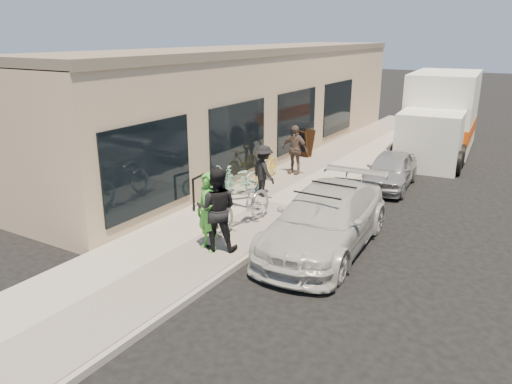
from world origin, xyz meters
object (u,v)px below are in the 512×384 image
at_px(sedan_silver, 390,170).
at_px(sedan_white, 325,220).
at_px(bystander_a, 264,171).
at_px(cruiser_bike_c, 266,165).
at_px(cruiser_bike_a, 227,183).
at_px(woman_rider, 208,212).
at_px(cruiser_bike_b, 237,180).
at_px(sandwich_board, 304,143).
at_px(tandem_bike, 243,204).
at_px(bike_rack, 199,188).
at_px(moving_truck, 440,119).
at_px(bystander_b, 295,150).
at_px(man_standing, 217,209).

bearing_deg(sedan_silver, sedan_white, -93.62).
height_order(sedan_white, bystander_a, bystander_a).
bearing_deg(bystander_a, cruiser_bike_c, -33.68).
bearing_deg(sedan_white, cruiser_bike_a, 154.22).
xyz_separation_m(woman_rider, cruiser_bike_b, (-1.52, 3.46, -0.39)).
xyz_separation_m(sandwich_board, sedan_silver, (3.93, -1.78, -0.11)).
bearing_deg(tandem_bike, bike_rack, 167.58).
relative_size(sandwich_board, sedan_white, 0.21).
height_order(sandwich_board, bystander_a, bystander_a).
xyz_separation_m(sandwich_board, moving_truck, (4.17, 3.85, 0.75)).
bearing_deg(sedan_white, cruiser_bike_c, 131.04).
height_order(woman_rider, bystander_b, woman_rider).
relative_size(sedan_silver, cruiser_bike_c, 2.02).
bearing_deg(bystander_b, cruiser_bike_b, -92.79).
distance_m(sedan_silver, man_standing, 7.26).
xyz_separation_m(cruiser_bike_b, cruiser_bike_c, (-0.14, 1.93, 0.01)).
distance_m(sedan_silver, cruiser_bike_c, 3.96).
height_order(man_standing, cruiser_bike_b, man_standing).
bearing_deg(cruiser_bike_b, cruiser_bike_a, -104.55).
bearing_deg(cruiser_bike_b, bystander_a, 50.49).
relative_size(woman_rider, cruiser_bike_b, 0.95).
bearing_deg(cruiser_bike_c, woman_rider, -77.78).
xyz_separation_m(bike_rack, man_standing, (2.00, -1.97, 0.38)).
bearing_deg(moving_truck, bystander_a, -113.54).
bearing_deg(sedan_white, tandem_bike, -179.52).
relative_size(sedan_silver, bystander_b, 2.00).
bearing_deg(bystander_b, tandem_bike, -74.50).
height_order(sedan_white, tandem_bike, sedan_white).
xyz_separation_m(moving_truck, cruiser_bike_b, (-3.65, -9.31, -0.79)).
bearing_deg(cruiser_bike_a, cruiser_bike_b, 40.83).
bearing_deg(bike_rack, moving_truck, 69.60).
bearing_deg(moving_truck, bystander_b, -123.05).
relative_size(bystander_a, bystander_b, 0.92).
bearing_deg(sandwich_board, sedan_silver, -10.13).
bearing_deg(moving_truck, tandem_bike, -105.99).
distance_m(sedan_white, woman_rider, 2.66).
distance_m(sedan_white, cruiser_bike_b, 3.97).
bearing_deg(bike_rack, sandwich_board, 91.62).
xyz_separation_m(sedan_silver, cruiser_bike_c, (-3.55, -1.75, 0.08)).
bearing_deg(man_standing, sedan_white, -165.07).
height_order(man_standing, bystander_a, man_standing).
distance_m(cruiser_bike_a, cruiser_bike_b, 0.33).
relative_size(tandem_bike, woman_rider, 1.27).
bearing_deg(man_standing, woman_rider, 11.72).
relative_size(sandwich_board, cruiser_bike_c, 0.63).
bearing_deg(woman_rider, sandwich_board, 117.14).
bearing_deg(sandwich_board, cruiser_bike_a, -72.24).
height_order(bike_rack, tandem_bike, tandem_bike).
relative_size(man_standing, cruiser_bike_c, 1.14).
bearing_deg(cruiser_bike_a, sedan_silver, 29.88).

